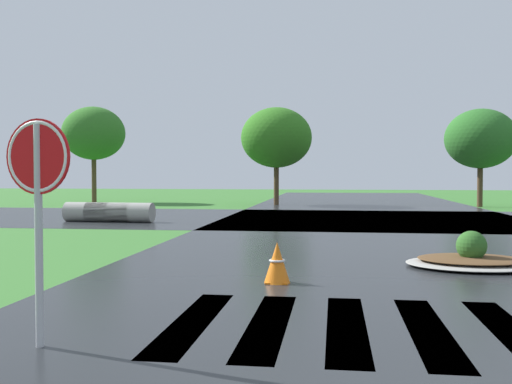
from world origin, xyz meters
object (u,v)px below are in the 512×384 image
at_px(median_island, 471,259).
at_px(traffic_cone, 277,263).
at_px(stop_sign, 38,179).
at_px(drainage_pipe_stack, 109,212).

height_order(median_island, traffic_cone, median_island).
bearing_deg(stop_sign, traffic_cone, 72.97).
distance_m(stop_sign, traffic_cone, 4.49).
bearing_deg(drainage_pipe_stack, stop_sign, -70.72).
bearing_deg(drainage_pipe_stack, median_island, -39.75).
distance_m(stop_sign, median_island, 8.16).
xyz_separation_m(stop_sign, traffic_cone, (2.04, 3.75, -1.38)).
height_order(stop_sign, drainage_pipe_stack, stop_sign).
xyz_separation_m(stop_sign, drainage_pipe_stack, (-5.13, 14.66, -1.35)).
bearing_deg(median_island, drainage_pipe_stack, 140.25).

